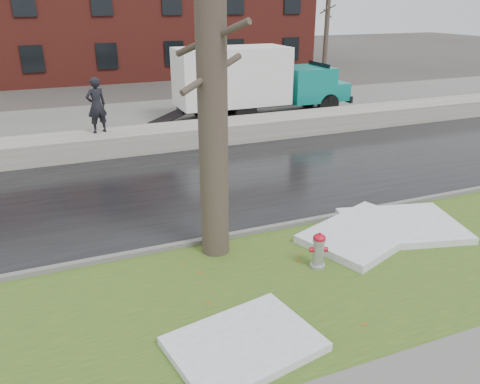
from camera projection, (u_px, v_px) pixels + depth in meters
name	position (u px, v px, depth m)	size (l,w,h in m)	color
ground	(272.00, 255.00, 10.01)	(120.00, 120.00, 0.00)	#47423D
verge	(300.00, 284.00, 8.93)	(60.00, 4.50, 0.04)	#2E4D19
road	(206.00, 184.00, 13.87)	(60.00, 7.00, 0.03)	black
parking_lot	(147.00, 121.00, 21.16)	(60.00, 9.00, 0.03)	slate
curb	(253.00, 232.00, 10.85)	(60.00, 0.15, 0.14)	slate
snowbank	(170.00, 137.00, 17.34)	(60.00, 1.60, 0.75)	#A59F97
brick_building	(122.00, 2.00, 34.56)	(26.00, 12.00, 10.00)	maroon
bg_tree_center	(4.00, 31.00, 28.97)	(1.40, 1.62, 6.50)	brown
bg_tree_right	(327.00, 26.00, 34.91)	(1.40, 1.62, 6.50)	brown
fire_hydrant	(319.00, 249.00, 9.33)	(0.38, 0.36, 0.77)	#A5A6AD
tree	(212.00, 78.00, 8.72)	(1.43, 1.64, 7.28)	brown
box_truck	(253.00, 81.00, 21.29)	(9.54, 2.31, 3.19)	black
worker	(96.00, 105.00, 16.12)	(0.70, 0.46, 1.91)	black
snow_patch_near	(402.00, 225.00, 11.05)	(2.60, 2.00, 0.16)	white
snow_patch_far	(244.00, 344.00, 7.24)	(2.20, 1.60, 0.14)	white
snow_patch_side	(364.00, 233.00, 10.67)	(2.80, 1.80, 0.18)	white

